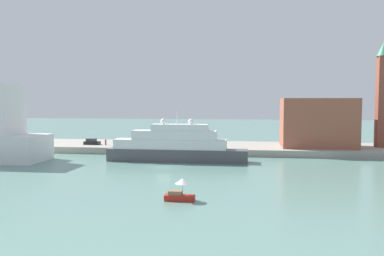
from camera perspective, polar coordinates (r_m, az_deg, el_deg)
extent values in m
plane|color=slate|center=(73.46, -4.13, -5.67)|extent=(400.00, 400.00, 0.00)
cube|color=gray|center=(98.33, -1.01, -2.80)|extent=(110.00, 19.26, 1.53)
cube|color=#4C4C51|center=(80.50, -2.15, -3.91)|extent=(28.35, 4.20, 2.54)
cube|color=white|center=(80.49, -3.15, -2.32)|extent=(22.68, 3.86, 1.93)
cube|color=white|center=(80.15, -2.56, -1.00)|extent=(17.01, 3.53, 1.80)
cube|color=white|center=(79.84, -1.76, 0.09)|extent=(11.34, 3.19, 1.28)
cylinder|color=silver|center=(79.83, -2.16, 1.47)|extent=(0.16, 0.16, 2.55)
sphere|color=white|center=(79.42, -0.15, 0.94)|extent=(1.11, 1.11, 1.11)
sphere|color=white|center=(80.41, -4.15, 0.96)|extent=(1.11, 1.11, 1.11)
cube|color=#B22319|center=(49.16, -1.78, -9.99)|extent=(3.70, 1.22, 0.72)
cube|color=#8C6647|center=(49.11, -2.43, -9.26)|extent=(1.63, 0.98, 0.51)
cylinder|color=#B2B2B2|center=(48.86, -1.35, -8.79)|extent=(0.06, 0.06, 1.41)
cone|color=white|center=(48.64, -1.35, -7.62)|extent=(1.84, 1.84, 0.64)
cube|color=#93513D|center=(96.70, 17.60, 0.73)|extent=(16.52, 10.68, 11.32)
cube|color=brown|center=(101.63, 25.65, 3.39)|extent=(2.55, 2.55, 20.94)
cone|color=#387A5B|center=(102.35, 25.85, 10.20)|extent=(3.32, 3.32, 3.36)
cube|color=black|center=(100.77, -14.14, -2.09)|extent=(3.84, 1.70, 0.78)
cube|color=#262D33|center=(100.77, -14.25, -1.67)|extent=(2.30, 1.53, 0.69)
cylinder|color=maroon|center=(98.46, -12.28, -2.04)|extent=(0.36, 0.36, 1.33)
sphere|color=tan|center=(98.39, -12.28, -1.58)|extent=(0.24, 0.24, 0.24)
cylinder|color=black|center=(89.49, -0.26, -2.68)|extent=(0.49, 0.49, 0.87)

